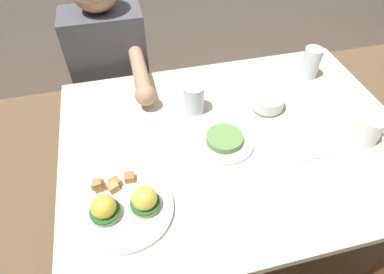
{
  "coord_description": "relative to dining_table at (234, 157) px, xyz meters",
  "views": [
    {
      "loc": [
        -0.34,
        -0.72,
        1.55
      ],
      "look_at": [
        -0.16,
        0.0,
        0.78
      ],
      "focal_mm": 30.4,
      "sensor_mm": 36.0,
      "label": 1
    }
  ],
  "objects": [
    {
      "name": "ground_plane",
      "position": [
        0.0,
        0.0,
        -0.63
      ],
      "size": [
        6.0,
        6.0,
        0.0
      ],
      "primitive_type": "plane",
      "color": "brown"
    },
    {
      "name": "dining_table",
      "position": [
        0.0,
        0.0,
        0.0
      ],
      "size": [
        1.2,
        0.9,
        0.74
      ],
      "color": "beige",
      "rests_on": "ground_plane"
    },
    {
      "name": "eggs_benedict_plate",
      "position": [
        -0.4,
        -0.2,
        0.13
      ],
      "size": [
        0.27,
        0.27,
        0.09
      ],
      "color": "white",
      "rests_on": "dining_table"
    },
    {
      "name": "fruit_bowl",
      "position": [
        0.16,
        0.12,
        0.14
      ],
      "size": [
        0.12,
        0.12,
        0.06
      ],
      "color": "white",
      "rests_on": "dining_table"
    },
    {
      "name": "coffee_mug",
      "position": [
        0.42,
        -0.12,
        0.16
      ],
      "size": [
        0.11,
        0.08,
        0.09
      ],
      "color": "white",
      "rests_on": "dining_table"
    },
    {
      "name": "fork",
      "position": [
        0.23,
        -0.15,
        0.11
      ],
      "size": [
        0.16,
        0.03,
        0.0
      ],
      "color": "silver",
      "rests_on": "dining_table"
    },
    {
      "name": "water_glass_near",
      "position": [
        -0.11,
        0.17,
        0.15
      ],
      "size": [
        0.08,
        0.08,
        0.11
      ],
      "color": "silver",
      "rests_on": "dining_table"
    },
    {
      "name": "water_glass_far",
      "position": [
        0.41,
        0.27,
        0.16
      ],
      "size": [
        0.07,
        0.07,
        0.13
      ],
      "color": "silver",
      "rests_on": "dining_table"
    },
    {
      "name": "side_plate",
      "position": [
        -0.05,
        -0.02,
        0.12
      ],
      "size": [
        0.2,
        0.2,
        0.04
      ],
      "color": "white",
      "rests_on": "dining_table"
    },
    {
      "name": "diner_person",
      "position": [
        -0.4,
        0.6,
        0.02
      ],
      "size": [
        0.34,
        0.54,
        1.14
      ],
      "color": "#33333D",
      "rests_on": "ground_plane"
    }
  ]
}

